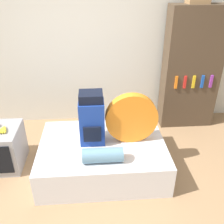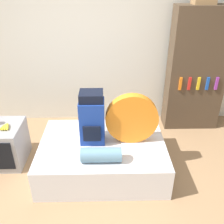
{
  "view_description": "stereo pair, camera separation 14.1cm",
  "coord_description": "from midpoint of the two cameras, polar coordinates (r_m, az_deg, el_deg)",
  "views": [
    {
      "loc": [
        0.14,
        -2.11,
        2.33
      ],
      "look_at": [
        0.34,
        0.5,
        0.88
      ],
      "focal_mm": 40.0,
      "sensor_mm": 36.0,
      "label": 1
    },
    {
      "loc": [
        0.28,
        -2.12,
        2.33
      ],
      "look_at": [
        0.34,
        0.5,
        0.88
      ],
      "focal_mm": 40.0,
      "sensor_mm": 36.0,
      "label": 2
    }
  ],
  "objects": [
    {
      "name": "ground_plane",
      "position": [
        3.15,
        -7.1,
        -18.91
      ],
      "size": [
        16.0,
        16.0,
        0.0
      ],
      "primitive_type": "plane",
      "color": "#997551"
    },
    {
      "name": "tent_bag",
      "position": [
        3.11,
        3.19,
        -1.45
      ],
      "size": [
        0.66,
        0.12,
        0.66
      ],
      "color": "orange",
      "rests_on": "bed"
    },
    {
      "name": "bed",
      "position": [
        3.37,
        -3.37,
        -10.0
      ],
      "size": [
        1.61,
        1.16,
        0.43
      ],
      "color": "silver",
      "rests_on": "ground_plane"
    },
    {
      "name": "bookshelf",
      "position": [
        4.25,
        16.7,
        9.26
      ],
      "size": [
        0.88,
        0.37,
        1.96
      ],
      "color": "#473828",
      "rests_on": "ground_plane"
    },
    {
      "name": "wall_back",
      "position": [
        4.16,
        -7.31,
        14.48
      ],
      "size": [
        8.0,
        0.05,
        2.6
      ],
      "color": "silver",
      "rests_on": "ground_plane"
    },
    {
      "name": "sleeping_roll",
      "position": [
        2.9,
        -3.52,
        -9.85
      ],
      "size": [
        0.47,
        0.17,
        0.17
      ],
      "color": "#5B849E",
      "rests_on": "bed"
    },
    {
      "name": "television",
      "position": [
        3.72,
        -24.81,
        -7.42
      ],
      "size": [
        0.51,
        0.58,
        0.57
      ],
      "color": "#939399",
      "rests_on": "ground_plane"
    },
    {
      "name": "backpack",
      "position": [
        3.11,
        -5.94,
        -1.6
      ],
      "size": [
        0.31,
        0.29,
        0.68
      ],
      "color": "navy",
      "rests_on": "bed"
    },
    {
      "name": "banana_bunch",
      "position": [
        3.51,
        -24.74,
        -3.74
      ],
      "size": [
        0.13,
        0.18,
        0.04
      ],
      "color": "yellow",
      "rests_on": "television"
    }
  ]
}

